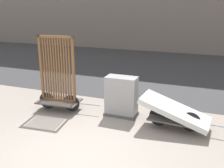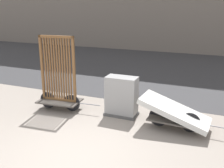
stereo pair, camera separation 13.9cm
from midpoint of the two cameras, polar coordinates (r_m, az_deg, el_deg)
name	(u,v)px [view 1 (the left image)]	position (r m, az deg, el deg)	size (l,w,h in m)	color
ground_plane	(76,157)	(5.91, -8.63, -15.44)	(60.00, 60.00, 0.00)	gray
road_strip	(158,69)	(13.52, 9.68, 3.26)	(56.00, 10.09, 0.01)	#38383A
bike_cart_with_bedframe	(58,85)	(8.11, -12.11, -0.13)	(2.01, 0.88, 2.29)	#4C4742
bike_cart_with_mattress	(175,112)	(7.03, 12.96, -5.99)	(2.26, 0.99, 0.84)	#4C4742
utility_cabinet	(121,98)	(7.63, 1.53, -3.00)	(0.96, 0.53, 1.17)	#4C4C4C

